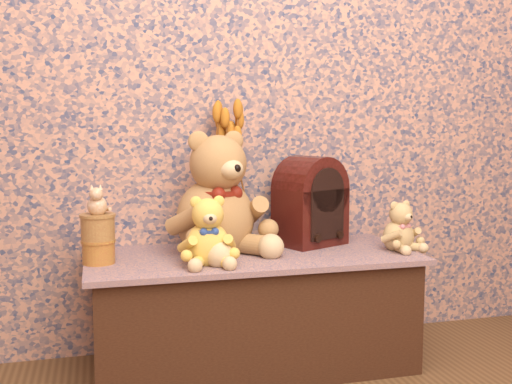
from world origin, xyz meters
TOP-DOWN VIEW (x-y plane):
  - display_shelf at (0.00, 1.23)m, footprint 1.23×0.56m
  - teddy_large at (-0.13, 1.30)m, footprint 0.54×0.58m
  - teddy_medium at (-0.20, 1.11)m, footprint 0.21×0.25m
  - teddy_small at (0.57, 1.15)m, footprint 0.22×0.24m
  - cathedral_radio at (0.27, 1.35)m, footprint 0.32×0.28m
  - ceramic_vase at (-0.06, 1.39)m, footprint 0.14×0.14m
  - dried_stalks at (-0.06, 1.39)m, footprint 0.29×0.29m
  - biscuit_tin_lower at (-0.56, 1.21)m, footprint 0.15×0.15m
  - biscuit_tin_upper at (-0.56, 1.21)m, footprint 0.13×0.13m
  - cat_figurine at (-0.56, 1.21)m, footprint 0.09×0.10m

SIDE VIEW (x-z plane):
  - display_shelf at x=0.00m, z-range 0.00..0.44m
  - biscuit_tin_lower at x=-0.56m, z-range 0.44..0.52m
  - ceramic_vase at x=-0.06m, z-range 0.44..0.64m
  - teddy_small at x=0.57m, z-range 0.44..0.65m
  - biscuit_tin_upper at x=-0.56m, z-range 0.52..0.61m
  - teddy_medium at x=-0.20m, z-range 0.44..0.70m
  - cathedral_radio at x=0.27m, z-range 0.44..0.80m
  - cat_figurine at x=-0.56m, z-range 0.61..0.72m
  - teddy_large at x=-0.13m, z-range 0.44..0.94m
  - dried_stalks at x=-0.06m, z-range 0.64..1.08m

